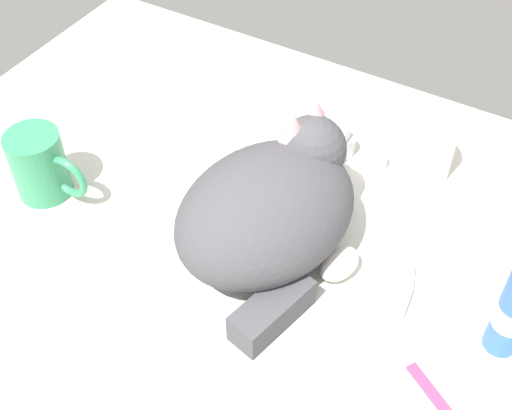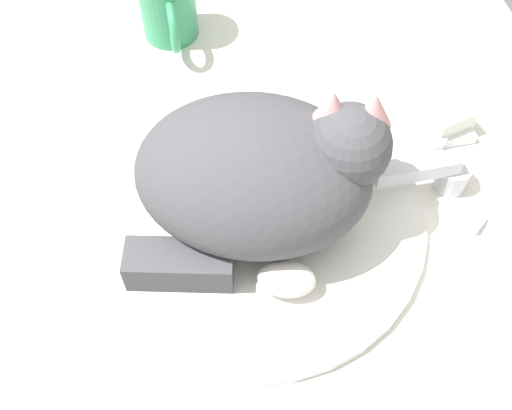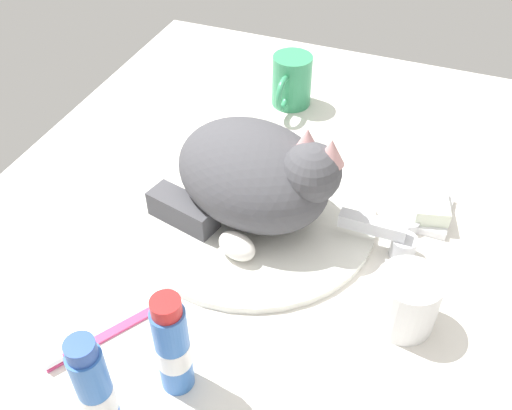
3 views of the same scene
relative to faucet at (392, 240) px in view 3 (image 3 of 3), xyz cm
name	(u,v)px [view 3 (image 3 of 3)]	position (x,y,z in cm)	size (l,w,h in cm)	color
ground_plane	(253,223)	(0.00, -20.39, -3.79)	(110.00, 82.50, 3.00)	silver
sink_basin	(253,213)	(0.00, -20.39, -1.73)	(36.09, 36.09, 1.12)	silver
faucet	(392,240)	(0.00, 0.00, 0.00)	(13.54, 10.98, 5.16)	silver
cat	(257,175)	(0.37, -19.62, 5.91)	(23.60, 27.58, 15.83)	#4C4C51
coffee_mug	(291,81)	(-30.78, -24.97, 2.44)	(11.50, 7.15, 9.47)	#389966
rinse_cup	(407,301)	(11.00, 3.65, 1.64)	(7.59, 7.59, 7.86)	white
soap_dish	(428,212)	(-9.40, 3.59, -1.69)	(9.00, 6.40, 1.20)	white
soap_bar	(430,203)	(-9.40, 3.59, 0.08)	(7.55, 4.81, 2.34)	silver
toothpaste_bottle	(173,347)	(28.41, -18.28, 4.42)	(3.79, 3.79, 14.37)	#3870C6
mouthwash_bottle	(96,393)	(36.10, -22.59, 4.99)	(3.48, 3.48, 15.54)	#3870C6
toothbrush	(93,341)	(27.58, -29.97, -1.77)	(12.41, 8.51, 1.60)	#D83F72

